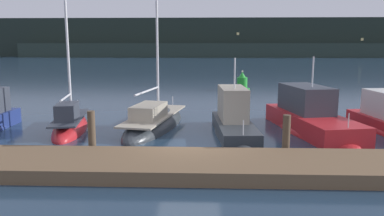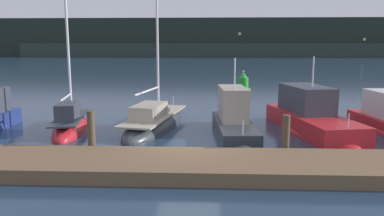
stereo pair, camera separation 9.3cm
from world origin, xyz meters
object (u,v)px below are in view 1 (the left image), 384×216
sailboat_berth_5 (155,125)px  channel_buoy (242,83)px  motorboat_berth_6 (234,125)px  motorboat_berth_7 (310,123)px  sailboat_berth_4 (70,127)px

sailboat_berth_5 → channel_buoy: bearing=69.6°
motorboat_berth_6 → channel_buoy: 16.92m
motorboat_berth_6 → motorboat_berth_7: motorboat_berth_7 is taller
motorboat_berth_6 → sailboat_berth_5: bearing=164.2°
sailboat_berth_4 → sailboat_berth_5: bearing=12.6°
sailboat_berth_4 → motorboat_berth_7: sailboat_berth_4 is taller
channel_buoy → motorboat_berth_6: bearing=-96.6°
motorboat_berth_7 → channel_buoy: (-1.79, 16.12, 0.25)m
motorboat_berth_6 → motorboat_berth_7: (3.74, 0.69, -0.00)m
channel_buoy → sailboat_berth_4: bearing=-120.5°
sailboat_berth_5 → motorboat_berth_7: size_ratio=1.36×
sailboat_berth_5 → motorboat_berth_6: sailboat_berth_5 is taller
channel_buoy → sailboat_berth_5: bearing=-110.4°
sailboat_berth_5 → motorboat_berth_6: 4.04m
sailboat_berth_4 → sailboat_berth_5: size_ratio=0.83×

